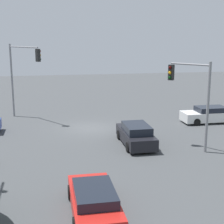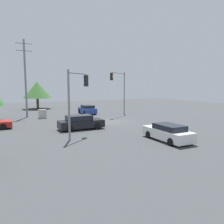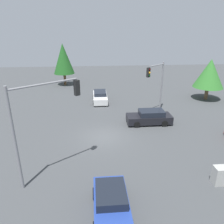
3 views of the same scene
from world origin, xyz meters
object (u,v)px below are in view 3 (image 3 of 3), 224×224
at_px(sedan_dark, 150,117).
at_px(electrical_cabinet, 221,175).
at_px(sedan_white, 100,97).
at_px(sedan_blue, 111,203).
at_px(traffic_signal_main, 157,79).
at_px(traffic_signal_cross, 41,114).

relative_size(sedan_dark, electrical_cabinet, 3.76).
distance_m(sedan_white, sedan_dark, 9.37).
bearing_deg(sedan_white, sedan_dark, 122.20).
height_order(sedan_blue, traffic_signal_main, traffic_signal_main).
bearing_deg(traffic_signal_cross, electrical_cabinet, -43.56).
bearing_deg(sedan_white, electrical_cabinet, 112.37).
distance_m(sedan_dark, traffic_signal_main, 4.94).
xyz_separation_m(sedan_blue, sedan_white, (0.10, 19.65, -0.03)).
distance_m(traffic_signal_main, traffic_signal_cross, 15.70).
bearing_deg(sedan_white, traffic_signal_cross, 75.41).
bearing_deg(sedan_white, sedan_blue, 89.71).
bearing_deg(sedan_dark, traffic_signal_cross, 131.61).
height_order(sedan_dark, electrical_cabinet, sedan_dark).
relative_size(traffic_signal_cross, electrical_cabinet, 5.39).
bearing_deg(traffic_signal_main, electrical_cabinet, 55.25).
height_order(sedan_dark, traffic_signal_cross, traffic_signal_cross).
distance_m(sedan_dark, traffic_signal_cross, 12.90).
bearing_deg(sedan_dark, traffic_signal_main, -23.49).
xyz_separation_m(sedan_dark, electrical_cabinet, (2.33, -9.86, -0.09)).
relative_size(sedan_dark, traffic_signal_main, 0.80).
height_order(sedan_blue, traffic_signal_cross, traffic_signal_cross).
xyz_separation_m(sedan_dark, traffic_signal_cross, (-9.18, -8.16, 3.95)).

